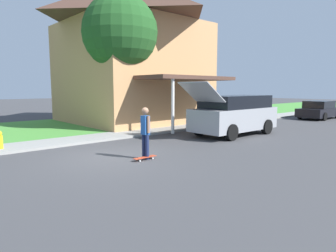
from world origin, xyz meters
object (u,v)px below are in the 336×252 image
skateboarder (145,130)px  fire_hydrant (0,140)px  car_down_street (319,110)px  suv_parked (234,114)px  skateboard (145,157)px  lawn_tree_near (120,33)px

skateboarder → fire_hydrant: 5.63m
car_down_street → skateboarder: 17.95m
car_down_street → skateboarder: bearing=-84.6°
suv_parked → skateboard: suv_parked is taller
car_down_street → skateboard: 18.08m
car_down_street → skateboarder: size_ratio=2.46×
suv_parked → fire_hydrant: (-3.32, -9.78, -0.62)m
lawn_tree_near → fire_hydrant: 8.28m
car_down_street → suv_parked: bearing=-87.5°
car_down_street → skateboarder: skateboarder is taller
fire_hydrant → lawn_tree_near: bearing=105.6°
lawn_tree_near → fire_hydrant: bearing=-74.4°
suv_parked → skateboard: (1.29, -6.56, -0.96)m
lawn_tree_near → suv_parked: size_ratio=1.33×
suv_parked → car_down_street: 11.44m
skateboard → car_down_street: bearing=95.7°
car_down_street → skateboard: car_down_street is taller
skateboarder → lawn_tree_near: bearing=153.6°
skateboarder → car_down_street: bearing=95.4°
lawn_tree_near → suv_parked: bearing=32.9°
lawn_tree_near → car_down_street: 16.12m
lawn_tree_near → skateboarder: size_ratio=4.23×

